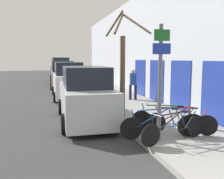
{
  "coord_description": "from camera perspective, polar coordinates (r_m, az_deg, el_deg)",
  "views": [
    {
      "loc": [
        -1.55,
        -2.35,
        2.46
      ],
      "look_at": [
        0.52,
        5.49,
        1.45
      ],
      "focal_mm": 40.0,
      "sensor_mm": 36.0,
      "label": 1
    }
  ],
  "objects": [
    {
      "name": "ground_plane",
      "position": [
        13.86,
        -8.12,
        -3.2
      ],
      "size": [
        80.0,
        80.0,
        0.0
      ],
      "primitive_type": "plane",
      "color": "#333335"
    },
    {
      "name": "sidewalk_curb",
      "position": [
        17.04,
        -0.52,
        -0.95
      ],
      "size": [
        3.2,
        32.0,
        0.15
      ],
      "color": "gray",
      "rests_on": "ground"
    },
    {
      "name": "building_facade",
      "position": [
        17.32,
        5.24,
        9.59
      ],
      "size": [
        0.23,
        32.0,
        6.5
      ],
      "color": "#B2B7C1",
      "rests_on": "ground"
    },
    {
      "name": "signpost",
      "position": [
        7.0,
        10.93,
        2.45
      ],
      "size": [
        0.53,
        0.13,
        3.23
      ],
      "color": "#595B60",
      "rests_on": "sidewalk_curb"
    },
    {
      "name": "bicycle_0",
      "position": [
        7.21,
        14.03,
        -8.7
      ],
      "size": [
        2.21,
        0.72,
        0.85
      ],
      "rotation": [
        0.0,
        0.0,
        1.84
      ],
      "color": "black",
      "rests_on": "sidewalk_curb"
    },
    {
      "name": "bicycle_1",
      "position": [
        7.43,
        10.97,
        -8.0
      ],
      "size": [
        2.38,
        0.44,
        0.9
      ],
      "rotation": [
        0.0,
        0.0,
        1.48
      ],
      "color": "black",
      "rests_on": "sidewalk_curb"
    },
    {
      "name": "bicycle_2",
      "position": [
        7.99,
        15.44,
        -7.19
      ],
      "size": [
        1.93,
        1.01,
        0.87
      ],
      "rotation": [
        0.0,
        0.0,
        1.1
      ],
      "color": "black",
      "rests_on": "sidewalk_curb"
    },
    {
      "name": "bicycle_3",
      "position": [
        7.99,
        12.48,
        -6.99
      ],
      "size": [
        1.9,
        1.24,
        0.91
      ],
      "rotation": [
        0.0,
        0.0,
        1.0
      ],
      "color": "black",
      "rests_on": "sidewalk_curb"
    },
    {
      "name": "parked_car_0",
      "position": [
        9.71,
        -6.12,
        -1.61
      ],
      "size": [
        2.05,
        4.79,
        2.16
      ],
      "rotation": [
        0.0,
        0.0,
        -0.02
      ],
      "color": "#B2B7BC",
      "rests_on": "ground"
    },
    {
      "name": "parked_car_1",
      "position": [
        15.8,
        -9.98,
        1.78
      ],
      "size": [
        1.93,
        4.67,
        2.24
      ],
      "rotation": [
        0.0,
        0.0,
        -0.0
      ],
      "color": "silver",
      "rests_on": "ground"
    },
    {
      "name": "parked_car_2",
      "position": [
        21.56,
        -11.13,
        3.14
      ],
      "size": [
        2.22,
        4.65,
        2.26
      ],
      "rotation": [
        0.0,
        0.0,
        -0.04
      ],
      "color": "gray",
      "rests_on": "ground"
    },
    {
      "name": "parked_car_3",
      "position": [
        26.91,
        -11.7,
        4.16
      ],
      "size": [
        2.16,
        4.29,
        2.56
      ],
      "rotation": [
        0.0,
        0.0,
        0.04
      ],
      "color": "navy",
      "rests_on": "ground"
    },
    {
      "name": "pedestrian_near",
      "position": [
        14.08,
        4.82,
        1.71
      ],
      "size": [
        0.45,
        0.38,
        1.72
      ],
      "rotation": [
        0.0,
        0.0,
        -0.15
      ],
      "color": "#1E2338",
      "rests_on": "sidewalk_curb"
    },
    {
      "name": "street_tree",
      "position": [
        9.6,
        2.49,
        4.72
      ],
      "size": [
        1.28,
        1.58,
        4.12
      ],
      "color": "brown",
      "rests_on": "sidewalk_curb"
    }
  ]
}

